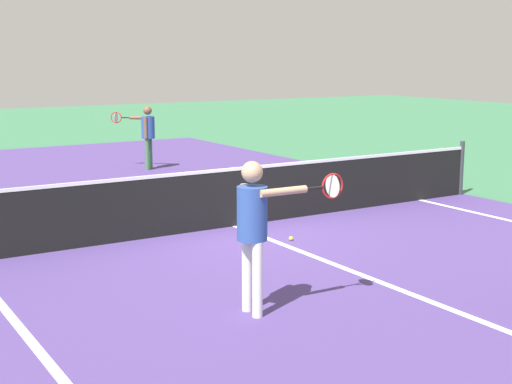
% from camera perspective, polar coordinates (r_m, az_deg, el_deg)
% --- Properties ---
extents(ground_plane, '(60.00, 60.00, 0.00)m').
position_cam_1_polar(ground_plane, '(11.74, -1.67, -2.70)').
color(ground_plane, '#38724C').
extents(court_surface_inbounds, '(10.62, 24.40, 0.00)m').
position_cam_1_polar(court_surface_inbounds, '(11.74, -1.67, -2.70)').
color(court_surface_inbounds, '#4C387A').
rests_on(court_surface_inbounds, ground_plane).
extents(line_center_service, '(0.10, 6.40, 0.01)m').
position_cam_1_polar(line_center_service, '(9.21, 8.49, -6.54)').
color(line_center_service, white).
rests_on(line_center_service, ground_plane).
extents(net, '(10.49, 0.09, 1.07)m').
position_cam_1_polar(net, '(11.63, -1.68, -0.34)').
color(net, '#33383D').
rests_on(net, ground_plane).
extents(player_near, '(1.20, 0.53, 1.65)m').
position_cam_1_polar(player_near, '(7.54, -0.10, -2.22)').
color(player_near, white).
rests_on(player_near, ground_plane).
extents(player_far, '(0.81, 0.97, 1.54)m').
position_cam_1_polar(player_far, '(17.76, -8.59, 4.81)').
color(player_far, '#3F7247').
rests_on(player_far, ground_plane).
extents(tennis_ball_near_net, '(0.07, 0.07, 0.07)m').
position_cam_1_polar(tennis_ball_near_net, '(10.82, 2.78, -3.68)').
color(tennis_ball_near_net, '#CCE033').
rests_on(tennis_ball_near_net, ground_plane).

